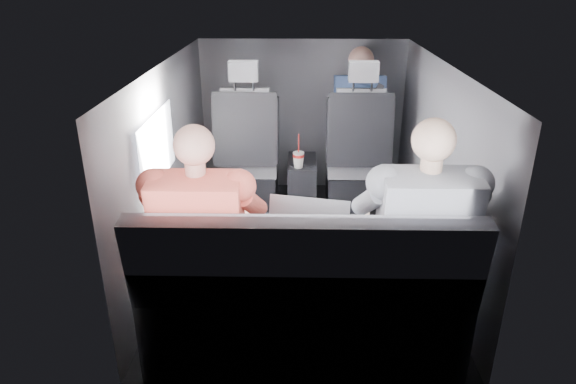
{
  "coord_description": "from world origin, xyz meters",
  "views": [
    {
      "loc": [
        -0.03,
        -3.22,
        1.88
      ],
      "look_at": [
        -0.1,
        -0.05,
        0.51
      ],
      "focal_mm": 32.0,
      "sensor_mm": 36.0,
      "label": 1
    }
  ],
  "objects_px": {
    "front_seat_right": "(356,163)",
    "laptop_silver": "(307,230)",
    "laptop_black": "(399,228)",
    "center_console": "(302,182)",
    "soda_cup": "(298,159)",
    "passenger_front_right": "(358,113)",
    "passenger_rear_right": "(416,239)",
    "front_seat_left": "(249,162)",
    "passenger_rear_left": "(206,239)",
    "rear_bench": "(303,307)",
    "laptop_white": "(214,223)"
  },
  "relations": [
    {
      "from": "center_console",
      "to": "laptop_white",
      "type": "height_order",
      "value": "laptop_white"
    },
    {
      "from": "center_console",
      "to": "laptop_black",
      "type": "relative_size",
      "value": 1.24
    },
    {
      "from": "center_console",
      "to": "passenger_rear_right",
      "type": "height_order",
      "value": "passenger_rear_right"
    },
    {
      "from": "front_seat_left",
      "to": "soda_cup",
      "type": "height_order",
      "value": "front_seat_left"
    },
    {
      "from": "laptop_white",
      "to": "passenger_rear_left",
      "type": "height_order",
      "value": "passenger_rear_left"
    },
    {
      "from": "rear_bench",
      "to": "soda_cup",
      "type": "relative_size",
      "value": 5.65
    },
    {
      "from": "rear_bench",
      "to": "soda_cup",
      "type": "xyz_separation_m",
      "value": [
        -0.03,
        1.78,
        0.16
      ]
    },
    {
      "from": "front_seat_left",
      "to": "rear_bench",
      "type": "relative_size",
      "value": 0.79
    },
    {
      "from": "soda_cup",
      "to": "passenger_rear_right",
      "type": "distance_m",
      "value": 1.79
    },
    {
      "from": "laptop_silver",
      "to": "laptop_black",
      "type": "relative_size",
      "value": 1.16
    },
    {
      "from": "center_console",
      "to": "passenger_front_right",
      "type": "distance_m",
      "value": 0.77
    },
    {
      "from": "center_console",
      "to": "passenger_front_right",
      "type": "relative_size",
      "value": 0.54
    },
    {
      "from": "front_seat_left",
      "to": "passenger_rear_right",
      "type": "height_order",
      "value": "passenger_rear_right"
    },
    {
      "from": "soda_cup",
      "to": "passenger_rear_right",
      "type": "relative_size",
      "value": 0.22
    },
    {
      "from": "laptop_white",
      "to": "passenger_rear_right",
      "type": "bearing_deg",
      "value": -11.58
    },
    {
      "from": "center_console",
      "to": "rear_bench",
      "type": "distance_m",
      "value": 1.94
    },
    {
      "from": "front_seat_right",
      "to": "passenger_rear_right",
      "type": "height_order",
      "value": "passenger_rear_right"
    },
    {
      "from": "front_seat_left",
      "to": "center_console",
      "type": "relative_size",
      "value": 2.64
    },
    {
      "from": "laptop_black",
      "to": "passenger_front_right",
      "type": "relative_size",
      "value": 0.43
    },
    {
      "from": "center_console",
      "to": "rear_bench",
      "type": "xyz_separation_m",
      "value": [
        -0.0,
        -1.94,
        0.11
      ]
    },
    {
      "from": "laptop_silver",
      "to": "passenger_front_right",
      "type": "xyz_separation_m",
      "value": [
        0.46,
        1.95,
        0.12
      ]
    },
    {
      "from": "laptop_black",
      "to": "passenger_rear_right",
      "type": "distance_m",
      "value": 0.18
    },
    {
      "from": "soda_cup",
      "to": "laptop_white",
      "type": "xyz_separation_m",
      "value": [
        -0.45,
        -1.47,
        0.16
      ]
    },
    {
      "from": "soda_cup",
      "to": "laptop_silver",
      "type": "bearing_deg",
      "value": -88.17
    },
    {
      "from": "front_seat_right",
      "to": "laptop_silver",
      "type": "xyz_separation_m",
      "value": [
        -0.43,
        -1.69,
        0.24
      ]
    },
    {
      "from": "front_seat_left",
      "to": "laptop_silver",
      "type": "height_order",
      "value": "front_seat_left"
    },
    {
      "from": "laptop_white",
      "to": "passenger_rear_right",
      "type": "distance_m",
      "value": 1.06
    },
    {
      "from": "laptop_black",
      "to": "center_console",
      "type": "bearing_deg",
      "value": 106.69
    },
    {
      "from": "front_seat_right",
      "to": "passenger_rear_left",
      "type": "xyz_separation_m",
      "value": [
        -0.94,
        -1.81,
        0.24
      ]
    },
    {
      "from": "passenger_front_right",
      "to": "laptop_silver",
      "type": "bearing_deg",
      "value": -103.27
    },
    {
      "from": "laptop_black",
      "to": "passenger_rear_right",
      "type": "height_order",
      "value": "passenger_rear_right"
    },
    {
      "from": "center_console",
      "to": "laptop_black",
      "type": "bearing_deg",
      "value": -73.31
    },
    {
      "from": "laptop_silver",
      "to": "passenger_rear_right",
      "type": "height_order",
      "value": "passenger_rear_right"
    },
    {
      "from": "laptop_silver",
      "to": "passenger_rear_left",
      "type": "distance_m",
      "value": 0.53
    },
    {
      "from": "laptop_black",
      "to": "passenger_rear_left",
      "type": "height_order",
      "value": "passenger_rear_left"
    },
    {
      "from": "front_seat_left",
      "to": "passenger_front_right",
      "type": "height_order",
      "value": "passenger_front_right"
    },
    {
      "from": "front_seat_left",
      "to": "passenger_front_right",
      "type": "distance_m",
      "value": 1.03
    },
    {
      "from": "center_console",
      "to": "soda_cup",
      "type": "bearing_deg",
      "value": -100.77
    },
    {
      "from": "rear_bench",
      "to": "front_seat_right",
      "type": "bearing_deg",
      "value": 76.69
    },
    {
      "from": "front_seat_left",
      "to": "soda_cup",
      "type": "bearing_deg",
      "value": -16.34
    },
    {
      "from": "soda_cup",
      "to": "front_seat_right",
      "type": "bearing_deg",
      "value": 14.33
    },
    {
      "from": "front_seat_right",
      "to": "passenger_front_right",
      "type": "bearing_deg",
      "value": 83.66
    },
    {
      "from": "passenger_front_right",
      "to": "center_console",
      "type": "bearing_deg",
      "value": -155.51
    },
    {
      "from": "front_seat_right",
      "to": "laptop_silver",
      "type": "distance_m",
      "value": 1.76
    },
    {
      "from": "passenger_rear_right",
      "to": "passenger_front_right",
      "type": "bearing_deg",
      "value": 92.22
    },
    {
      "from": "passenger_rear_left",
      "to": "passenger_rear_right",
      "type": "bearing_deg",
      "value": -0.03
    },
    {
      "from": "laptop_white",
      "to": "passenger_rear_left",
      "type": "bearing_deg",
      "value": -92.66
    },
    {
      "from": "front_seat_right",
      "to": "soda_cup",
      "type": "height_order",
      "value": "front_seat_right"
    },
    {
      "from": "center_console",
      "to": "rear_bench",
      "type": "bearing_deg",
      "value": -90.0
    },
    {
      "from": "front_seat_left",
      "to": "laptop_white",
      "type": "distance_m",
      "value": 1.61
    }
  ]
}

